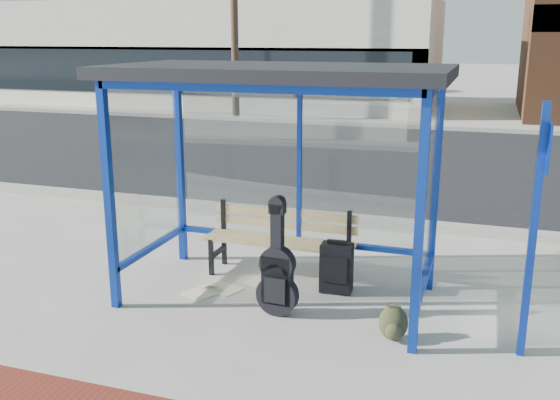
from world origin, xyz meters
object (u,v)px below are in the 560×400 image
(bench, at_px, (281,237))
(suitcase, at_px, (336,268))
(guitar_bag, at_px, (277,275))
(backpack, at_px, (393,324))

(bench, bearing_deg, suitcase, -20.47)
(guitar_bag, bearing_deg, suitcase, 63.67)
(bench, distance_m, suitcase, 0.80)
(backpack, bearing_deg, bench, 129.14)
(bench, distance_m, backpack, 1.91)
(suitcase, xyz_separation_m, backpack, (0.75, -0.91, -0.12))
(bench, height_order, guitar_bag, guitar_bag)
(guitar_bag, xyz_separation_m, suitcase, (0.42, 0.74, -0.15))
(suitcase, distance_m, backpack, 1.18)
(backpack, bearing_deg, suitcase, 117.47)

